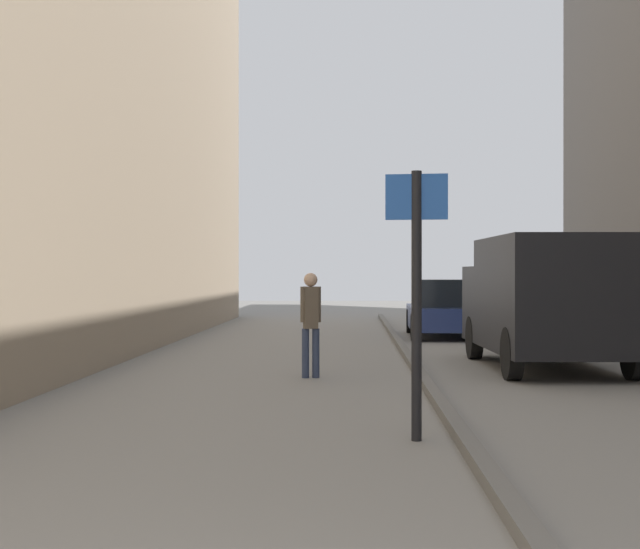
{
  "coord_description": "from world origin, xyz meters",
  "views": [
    {
      "loc": [
        0.52,
        -2.49,
        1.62
      ],
      "look_at": [
        -0.04,
        14.54,
        1.59
      ],
      "focal_mm": 53.13,
      "sensor_mm": 36.0,
      "label": 1
    }
  ],
  "objects_px": {
    "delivery_van": "(546,298)",
    "parked_car": "(445,309)",
    "street_sign_post": "(417,280)",
    "pedestrian_main_foreground": "(311,317)"
  },
  "relations": [
    {
      "from": "parked_car",
      "to": "street_sign_post",
      "type": "height_order",
      "value": "street_sign_post"
    },
    {
      "from": "pedestrian_main_foreground",
      "to": "delivery_van",
      "type": "xyz_separation_m",
      "value": [
        3.91,
        1.48,
        0.26
      ]
    },
    {
      "from": "pedestrian_main_foreground",
      "to": "street_sign_post",
      "type": "height_order",
      "value": "street_sign_post"
    },
    {
      "from": "parked_car",
      "to": "delivery_van",
      "type": "bearing_deg",
      "value": -82.22
    },
    {
      "from": "parked_car",
      "to": "street_sign_post",
      "type": "relative_size",
      "value": 1.63
    },
    {
      "from": "pedestrian_main_foreground",
      "to": "parked_car",
      "type": "relative_size",
      "value": 0.38
    },
    {
      "from": "pedestrian_main_foreground",
      "to": "delivery_van",
      "type": "distance_m",
      "value": 4.19
    },
    {
      "from": "pedestrian_main_foreground",
      "to": "street_sign_post",
      "type": "relative_size",
      "value": 0.62
    },
    {
      "from": "delivery_van",
      "to": "parked_car",
      "type": "bearing_deg",
      "value": 94.65
    },
    {
      "from": "delivery_van",
      "to": "parked_car",
      "type": "xyz_separation_m",
      "value": [
        -0.91,
        8.0,
        -0.48
      ]
    }
  ]
}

